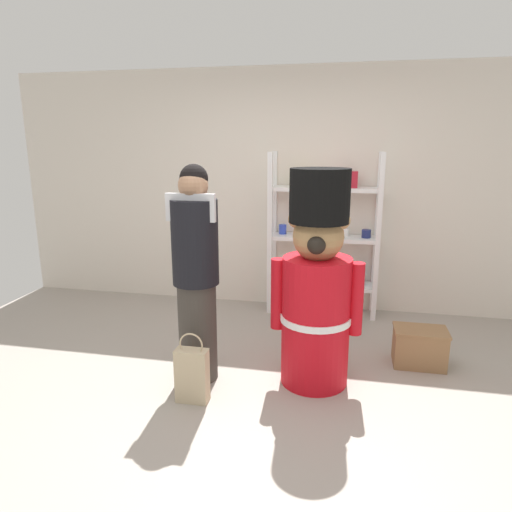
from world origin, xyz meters
TOP-DOWN VIEW (x-y plane):
  - ground_plane at (0.00, 0.00)m, footprint 6.40×6.40m
  - back_wall at (0.00, 2.20)m, footprint 6.40×0.12m
  - merchandise_shelf at (0.40, 1.98)m, footprint 1.16×0.35m
  - teddy_bear_guard at (0.43, 0.43)m, footprint 0.69×0.54m
  - person_shopper at (-0.46, 0.30)m, footprint 0.37×0.35m
  - shopping_bag at (-0.40, -0.03)m, footprint 0.23×0.11m
  - display_crate at (1.27, 0.87)m, footprint 0.43×0.29m

SIDE VIEW (x-z plane):
  - ground_plane at x=0.00m, z-range 0.00..0.00m
  - display_crate at x=1.27m, z-range 0.00..0.32m
  - shopping_bag at x=-0.40m, z-range -0.06..0.47m
  - teddy_bear_guard at x=0.43m, z-range -0.06..1.58m
  - person_shopper at x=-0.46m, z-range 0.03..1.70m
  - merchandise_shelf at x=0.40m, z-range 0.00..1.73m
  - back_wall at x=0.00m, z-range 0.00..2.60m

